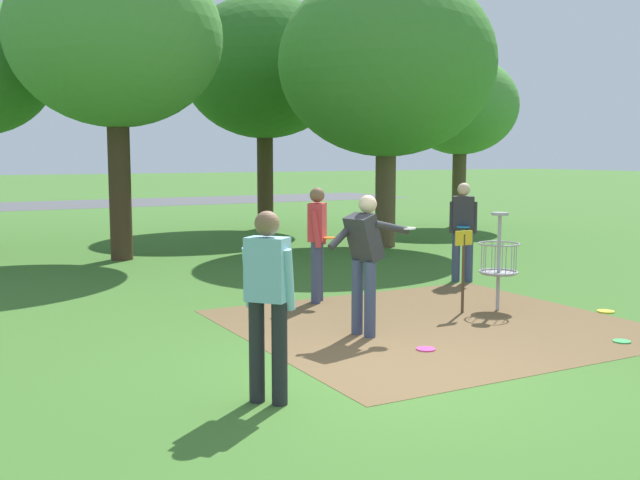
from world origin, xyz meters
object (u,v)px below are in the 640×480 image
(tree_far_left, at_px, (264,68))
(player_throwing, at_px, (365,255))
(player_foreground_watching, at_px, (268,295))
(tree_mid_center, at_px, (387,64))
(tree_near_left, at_px, (115,37))
(tree_mid_left, at_px, (461,107))
(frisbee_near_basket, at_px, (622,341))
(frisbee_far_left, at_px, (606,311))
(player_waiting_right, at_px, (317,238))
(disc_golf_basket, at_px, (495,258))
(player_waiting_left, at_px, (463,226))
(frisbee_by_tee, at_px, (426,349))

(tree_far_left, bearing_deg, player_throwing, -109.13)
(player_foreground_watching, relative_size, tree_far_left, 0.25)
(player_foreground_watching, height_order, tree_mid_center, tree_mid_center)
(player_foreground_watching, bearing_deg, tree_near_left, 83.72)
(player_foreground_watching, distance_m, tree_mid_left, 17.23)
(frisbee_near_basket, height_order, frisbee_far_left, same)
(player_waiting_right, bearing_deg, disc_golf_basket, -42.23)
(player_throwing, xyz_separation_m, frisbee_far_left, (3.68, -0.46, -0.98))
(player_waiting_left, bearing_deg, tree_far_left, 85.31)
(tree_near_left, bearing_deg, frisbee_by_tee, -82.14)
(player_foreground_watching, bearing_deg, player_throwing, 39.56)
(tree_near_left, relative_size, tree_mid_left, 1.25)
(disc_golf_basket, bearing_deg, player_foreground_watching, -154.99)
(player_waiting_left, bearing_deg, player_waiting_right, -172.63)
(player_foreground_watching, height_order, frisbee_by_tee, player_foreground_watching)
(player_foreground_watching, relative_size, player_throwing, 1.00)
(frisbee_by_tee, bearing_deg, frisbee_near_basket, -20.05)
(player_throwing, height_order, frisbee_far_left, player_throwing)
(tree_mid_left, bearing_deg, player_foreground_watching, -134.49)
(tree_near_left, bearing_deg, disc_golf_basket, -66.33)
(player_throwing, bearing_deg, frisbee_near_basket, -34.81)
(player_waiting_right, bearing_deg, player_foreground_watching, -123.73)
(player_waiting_right, bearing_deg, player_throwing, -102.76)
(player_waiting_right, relative_size, tree_far_left, 0.25)
(player_throwing, height_order, tree_mid_left, tree_mid_left)
(disc_golf_basket, relative_size, tree_mid_left, 0.27)
(player_waiting_right, xyz_separation_m, tree_mid_center, (4.62, 5.17, 3.31))
(player_waiting_right, xyz_separation_m, tree_near_left, (-1.46, 5.94, 3.59))
(frisbee_near_basket, relative_size, tree_mid_center, 0.03)
(tree_mid_left, bearing_deg, player_throwing, -133.39)
(player_throwing, bearing_deg, tree_mid_left, 46.61)
(player_throwing, relative_size, player_waiting_left, 1.00)
(player_foreground_watching, bearing_deg, frisbee_far_left, 12.17)
(frisbee_by_tee, xyz_separation_m, tree_far_left, (4.11, 13.48, 4.67))
(frisbee_near_basket, height_order, tree_mid_center, tree_mid_center)
(player_throwing, distance_m, frisbee_far_left, 3.84)
(player_throwing, bearing_deg, player_waiting_right, 77.24)
(player_waiting_right, distance_m, frisbee_by_tee, 3.16)
(player_throwing, xyz_separation_m, tree_near_left, (-0.99, 8.03, 3.57))
(frisbee_near_basket, bearing_deg, tree_far_left, 82.51)
(tree_near_left, xyz_separation_m, tree_far_left, (5.35, 4.54, 0.12))
(player_waiting_left, height_order, tree_near_left, tree_near_left)
(player_foreground_watching, height_order, player_waiting_right, same)
(tree_mid_center, distance_m, tree_far_left, 5.37)
(disc_golf_basket, relative_size, player_waiting_left, 0.81)
(disc_golf_basket, bearing_deg, player_waiting_right, 137.77)
(frisbee_near_basket, bearing_deg, player_foreground_watching, 179.67)
(frisbee_by_tee, bearing_deg, frisbee_far_left, 7.44)
(player_waiting_left, height_order, frisbee_far_left, player_waiting_left)
(tree_near_left, distance_m, tree_far_left, 7.01)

